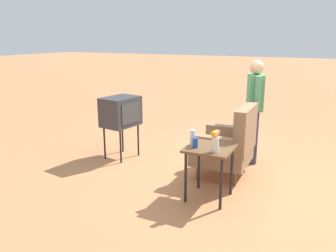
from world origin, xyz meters
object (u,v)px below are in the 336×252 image
object	(u,v)px
armchair	(229,144)
flower_vase	(215,140)
bottle_short_clear	(192,138)
person_standing	(254,105)
side_table	(210,155)
tv_on_stand	(121,112)
soda_can_blue	(195,143)

from	to	relation	value
armchair	flower_vase	world-z (taller)	armchair
bottle_short_clear	person_standing	bearing A→B (deg)	165.47
side_table	tv_on_stand	xyz separation A→B (m)	(-0.81, -1.83, 0.21)
person_standing	bottle_short_clear	size ratio (longest dim) A/B	8.20
soda_can_blue	armchair	bearing A→B (deg)	167.39
armchair	person_standing	bearing A→B (deg)	168.94
tv_on_stand	person_standing	bearing A→B (deg)	110.36
tv_on_stand	soda_can_blue	bearing A→B (deg)	61.75
bottle_short_clear	soda_can_blue	bearing A→B (deg)	45.01
side_table	person_standing	world-z (taller)	person_standing
armchair	soda_can_blue	xyz separation A→B (m)	(0.85, -0.19, 0.24)
side_table	person_standing	xyz separation A→B (m)	(-1.56, 0.19, 0.37)
bottle_short_clear	flower_vase	distance (m)	0.36
soda_can_blue	flower_vase	size ratio (longest dim) A/B	0.46
armchair	soda_can_blue	bearing A→B (deg)	-12.61
tv_on_stand	bottle_short_clear	xyz separation A→B (m)	(0.83, 1.61, -0.01)
armchair	bottle_short_clear	bearing A→B (deg)	-17.96
tv_on_stand	flower_vase	bearing A→B (deg)	63.69
armchair	flower_vase	size ratio (longest dim) A/B	4.00
tv_on_stand	bottle_short_clear	size ratio (longest dim) A/B	5.15
person_standing	bottle_short_clear	distance (m)	1.64
armchair	soda_can_blue	world-z (taller)	armchair
side_table	soda_can_blue	bearing A→B (deg)	-60.75
flower_vase	bottle_short_clear	bearing A→B (deg)	-110.62
soda_can_blue	side_table	bearing A→B (deg)	119.25
tv_on_stand	bottle_short_clear	bearing A→B (deg)	62.58
armchair	side_table	size ratio (longest dim) A/B	1.57
armchair	side_table	world-z (taller)	armchair
person_standing	soda_can_blue	distance (m)	1.70
soda_can_blue	flower_vase	world-z (taller)	flower_vase
tv_on_stand	soda_can_blue	distance (m)	1.90
person_standing	soda_can_blue	bearing A→B (deg)	-11.86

